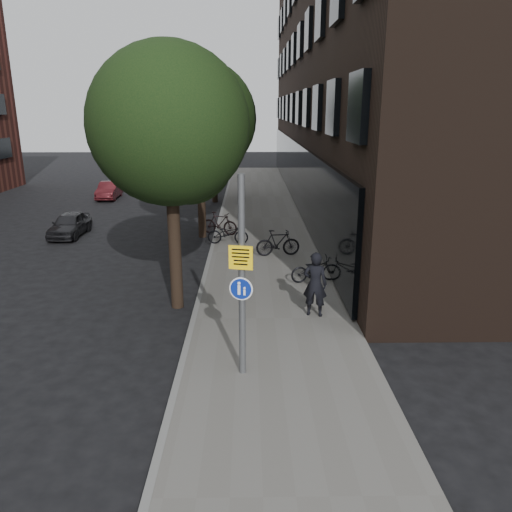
{
  "coord_description": "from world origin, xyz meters",
  "views": [
    {
      "loc": [
        -0.44,
        -9.48,
        5.73
      ],
      "look_at": [
        -0.26,
        3.09,
        2.0
      ],
      "focal_mm": 35.0,
      "sensor_mm": 36.0,
      "label": 1
    }
  ],
  "objects_px": {
    "parked_bike_facade_near": "(315,269)",
    "signpost": "(242,278)",
    "pedestrian": "(315,284)",
    "parked_car_near": "(70,224)"
  },
  "relations": [
    {
      "from": "parked_bike_facade_near",
      "to": "parked_car_near",
      "type": "relative_size",
      "value": 0.52
    },
    {
      "from": "signpost",
      "to": "parked_bike_facade_near",
      "type": "height_order",
      "value": "signpost"
    },
    {
      "from": "pedestrian",
      "to": "parked_bike_facade_near",
      "type": "xyz_separation_m",
      "value": [
        0.38,
        2.85,
        -0.48
      ]
    },
    {
      "from": "parked_car_near",
      "to": "signpost",
      "type": "bearing_deg",
      "value": -56.93
    },
    {
      "from": "signpost",
      "to": "parked_car_near",
      "type": "relative_size",
      "value": 1.35
    },
    {
      "from": "signpost",
      "to": "parked_bike_facade_near",
      "type": "bearing_deg",
      "value": 81.15
    },
    {
      "from": "signpost",
      "to": "parked_car_near",
      "type": "bearing_deg",
      "value": 135.02
    },
    {
      "from": "parked_bike_facade_near",
      "to": "signpost",
      "type": "bearing_deg",
      "value": 144.39
    },
    {
      "from": "signpost",
      "to": "parked_car_near",
      "type": "xyz_separation_m",
      "value": [
        -8.2,
        12.91,
        -1.78
      ]
    },
    {
      "from": "parked_bike_facade_near",
      "to": "parked_car_near",
      "type": "distance_m",
      "value": 12.61
    }
  ]
}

